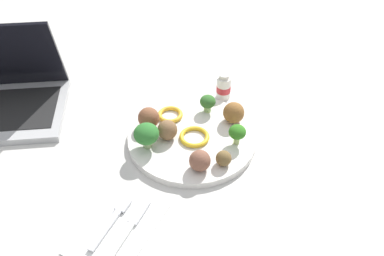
# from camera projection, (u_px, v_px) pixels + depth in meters

# --- Properties ---
(ground_plane) EXTENTS (4.00, 4.00, 0.00)m
(ground_plane) POSITION_uv_depth(u_px,v_px,m) (192.00, 140.00, 0.89)
(ground_plane) COLOR beige
(plate) EXTENTS (0.28, 0.28, 0.02)m
(plate) POSITION_uv_depth(u_px,v_px,m) (192.00, 138.00, 0.88)
(plate) COLOR white
(plate) RESTS_ON ground_plane
(broccoli_floret_front_right) EXTENTS (0.05, 0.05, 0.06)m
(broccoli_floret_front_right) POSITION_uv_depth(u_px,v_px,m) (146.00, 134.00, 0.83)
(broccoli_floret_front_right) COLOR #9CBA79
(broccoli_floret_front_right) RESTS_ON plate
(broccoli_floret_far_rim) EXTENTS (0.04, 0.04, 0.04)m
(broccoli_floret_far_rim) POSITION_uv_depth(u_px,v_px,m) (208.00, 102.00, 0.92)
(broccoli_floret_far_rim) COLOR #A0CB79
(broccoli_floret_far_rim) RESTS_ON plate
(broccoli_floret_front_left) EXTENTS (0.04, 0.04, 0.05)m
(broccoli_floret_front_left) POSITION_uv_depth(u_px,v_px,m) (237.00, 133.00, 0.84)
(broccoli_floret_front_left) COLOR #ADC576
(broccoli_floret_front_left) RESTS_ON plate
(meatball_center) EXTENTS (0.04, 0.04, 0.04)m
(meatball_center) POSITION_uv_depth(u_px,v_px,m) (167.00, 130.00, 0.86)
(meatball_center) COLOR brown
(meatball_center) RESTS_ON plate
(meatball_back_left) EXTENTS (0.05, 0.05, 0.05)m
(meatball_back_left) POSITION_uv_depth(u_px,v_px,m) (234.00, 113.00, 0.90)
(meatball_back_left) COLOR brown
(meatball_back_left) RESTS_ON plate
(meatball_near_rim) EXTENTS (0.04, 0.04, 0.04)m
(meatball_near_rim) POSITION_uv_depth(u_px,v_px,m) (200.00, 161.00, 0.79)
(meatball_near_rim) COLOR brown
(meatball_near_rim) RESTS_ON plate
(meatball_back_right) EXTENTS (0.05, 0.05, 0.05)m
(meatball_back_right) POSITION_uv_depth(u_px,v_px,m) (149.00, 118.00, 0.88)
(meatball_back_right) COLOR brown
(meatball_back_right) RESTS_ON plate
(meatball_front_right) EXTENTS (0.03, 0.03, 0.03)m
(meatball_front_right) POSITION_uv_depth(u_px,v_px,m) (224.00, 158.00, 0.80)
(meatball_front_right) COLOR brown
(meatball_front_right) RESTS_ON plate
(pepper_ring_back_right) EXTENTS (0.08, 0.08, 0.01)m
(pepper_ring_back_right) POSITION_uv_depth(u_px,v_px,m) (170.00, 115.00, 0.92)
(pepper_ring_back_right) COLOR yellow
(pepper_ring_back_right) RESTS_ON plate
(pepper_ring_mid_right) EXTENTS (0.09, 0.09, 0.01)m
(pepper_ring_mid_right) POSITION_uv_depth(u_px,v_px,m) (194.00, 137.00, 0.87)
(pepper_ring_mid_right) COLOR yellow
(pepper_ring_mid_right) RESTS_ON plate
(napkin) EXTENTS (0.18, 0.13, 0.01)m
(napkin) POSITION_uv_depth(u_px,v_px,m) (119.00, 229.00, 0.71)
(napkin) COLOR white
(napkin) RESTS_ON ground_plane
(fork) EXTENTS (0.12, 0.03, 0.01)m
(fork) POSITION_uv_depth(u_px,v_px,m) (112.00, 220.00, 0.72)
(fork) COLOR silver
(fork) RESTS_ON napkin
(knife) EXTENTS (0.15, 0.03, 0.01)m
(knife) POSITION_uv_depth(u_px,v_px,m) (129.00, 228.00, 0.71)
(knife) COLOR white
(knife) RESTS_ON napkin
(yogurt_bottle) EXTENTS (0.04, 0.04, 0.07)m
(yogurt_bottle) POSITION_uv_depth(u_px,v_px,m) (224.00, 87.00, 0.99)
(yogurt_bottle) COLOR white
(yogurt_bottle) RESTS_ON ground_plane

